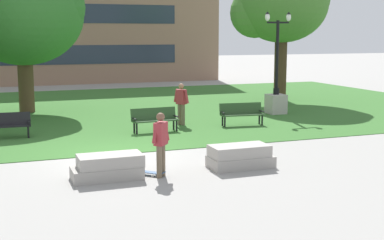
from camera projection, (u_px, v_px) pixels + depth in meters
ground_plane at (116, 155)px, 16.64m from camera, size 140.00×140.00×0.00m
grass_lawn at (72, 111)px, 25.90m from camera, size 40.00×20.00×0.02m
concrete_block_center at (108, 167)px, 13.86m from camera, size 1.82×0.90×0.64m
concrete_block_left at (240, 157)px, 15.04m from camera, size 1.80×0.90×0.64m
person_skateboarder at (161, 141)px, 13.93m from camera, size 0.62×0.47×1.71m
skateboard at (147, 172)px, 14.24m from camera, size 0.86×0.87×0.14m
park_bench_near_right at (155, 118)px, 20.43m from camera, size 1.82×0.62×0.90m
park_bench_far_left at (242, 113)px, 21.88m from camera, size 1.85×0.73×0.90m
park_bench_far_right at (5, 124)px, 19.16m from camera, size 1.82×0.61×0.90m
lamp_post_left at (276, 93)px, 25.02m from camera, size 1.32×0.80×4.72m
tree_far_left at (21, 15)px, 24.87m from camera, size 5.94×5.65×7.04m
tree_near_right at (281, 5)px, 29.28m from camera, size 5.29×5.04×7.50m
person_bystander_near_lawn at (181, 102)px, 21.87m from camera, size 0.46×0.81×1.71m
building_facade_distant at (23, 14)px, 38.07m from camera, size 29.96×1.03×10.31m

